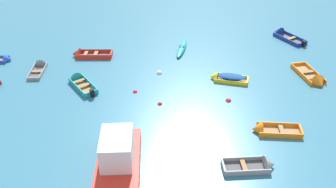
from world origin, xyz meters
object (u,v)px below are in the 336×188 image
object	(u,v)px
rowboat_blue_midfield_right	(3,60)
rowboat_red_cluster_outer	(84,54)
kayak_turquoise_far_right	(182,48)
rowboat_orange_near_camera	(266,130)
mooring_buoy_between_boats_right	(160,104)
rowboat_grey_midfield_left	(40,66)
rowboat_turquoise_back_row_center	(79,81)
rowboat_grey_near_right	(259,165)
mooring_buoy_trailing	(159,73)
rowboat_orange_cluster_inner	(315,80)
rowboat_deep_blue_back_row_left	(282,35)
mooring_buoy_midfield	(135,92)
mooring_buoy_near_foreground	(228,101)
motor_launch_red_far_left	(117,177)
rowboat_yellow_outer_right	(224,77)

from	to	relation	value
rowboat_blue_midfield_right	rowboat_red_cluster_outer	xyz separation A→B (m)	(6.76, -0.04, 0.06)
kayak_turquoise_far_right	rowboat_orange_near_camera	distance (m)	12.39
rowboat_orange_near_camera	mooring_buoy_between_boats_right	bearing A→B (deg)	148.20
rowboat_orange_near_camera	kayak_turquoise_far_right	bearing A→B (deg)	105.36
kayak_turquoise_far_right	rowboat_grey_midfield_left	xyz separation A→B (m)	(-11.90, -1.75, -0.04)
rowboat_turquoise_back_row_center	rowboat_grey_midfield_left	bearing A→B (deg)	139.00
rowboat_grey_near_right	mooring_buoy_trailing	bearing A→B (deg)	111.19
rowboat_orange_cluster_inner	rowboat_deep_blue_back_row_left	bearing A→B (deg)	83.69
kayak_turquoise_far_right	mooring_buoy_midfield	xyz separation A→B (m)	(-4.48, -6.37, -0.17)
rowboat_grey_near_right	mooring_buoy_between_boats_right	size ratio (longest dim) A/B	9.09
rowboat_turquoise_back_row_center	mooring_buoy_midfield	xyz separation A→B (m)	(4.11, -1.74, -0.18)
kayak_turquoise_far_right	rowboat_deep_blue_back_row_left	xyz separation A→B (m)	(10.04, 1.62, -0.01)
rowboat_blue_midfield_right	mooring_buoy_midfield	distance (m)	12.44
rowboat_deep_blue_back_row_left	mooring_buoy_near_foreground	world-z (taller)	rowboat_deep_blue_back_row_left
rowboat_grey_midfield_left	rowboat_orange_near_camera	size ratio (longest dim) A/B	0.92
rowboat_turquoise_back_row_center	motor_launch_red_far_left	bearing A→B (deg)	-75.54
rowboat_orange_cluster_inner	rowboat_yellow_outer_right	bearing A→B (deg)	170.29
mooring_buoy_near_foreground	rowboat_blue_midfield_right	bearing A→B (deg)	154.31
rowboat_red_cluster_outer	motor_launch_red_far_left	bearing A→B (deg)	-80.13
rowboat_grey_near_right	mooring_buoy_between_boats_right	bearing A→B (deg)	124.86
motor_launch_red_far_left	rowboat_deep_blue_back_row_left	xyz separation A→B (m)	(15.88, 16.91, -0.62)
rowboat_blue_midfield_right	mooring_buoy_midfield	xyz separation A→B (m)	(10.75, -6.26, -0.13)
rowboat_yellow_outer_right	mooring_buoy_trailing	world-z (taller)	rowboat_yellow_outer_right
motor_launch_red_far_left	mooring_buoy_near_foreground	size ratio (longest dim) A/B	18.51
kayak_turquoise_far_right	motor_launch_red_far_left	bearing A→B (deg)	-110.93
rowboat_deep_blue_back_row_left	motor_launch_red_far_left	bearing A→B (deg)	-133.21
rowboat_orange_near_camera	rowboat_yellow_outer_right	bearing A→B (deg)	98.08
rowboat_red_cluster_outer	mooring_buoy_trailing	size ratio (longest dim) A/B	8.08
mooring_buoy_near_foreground	mooring_buoy_between_boats_right	bearing A→B (deg)	177.36
rowboat_red_cluster_outer	mooring_buoy_between_boats_right	world-z (taller)	rowboat_red_cluster_outer
mooring_buoy_between_boats_right	mooring_buoy_midfield	bearing A→B (deg)	132.39
rowboat_yellow_outer_right	rowboat_turquoise_back_row_center	xyz separation A→B (m)	(-10.97, 0.94, -0.05)
rowboat_yellow_outer_right	mooring_buoy_near_foreground	size ratio (longest dim) A/B	7.79
motor_launch_red_far_left	rowboat_turquoise_back_row_center	world-z (taller)	motor_launch_red_far_left
kayak_turquoise_far_right	mooring_buoy_midfield	distance (m)	7.79
kayak_turquoise_far_right	mooring_buoy_between_boats_right	bearing A→B (deg)	-109.43
mooring_buoy_trailing	rowboat_grey_midfield_left	bearing A→B (deg)	167.21
rowboat_turquoise_back_row_center	rowboat_yellow_outer_right	bearing A→B (deg)	-4.88
rowboat_grey_near_right	rowboat_red_cluster_outer	size ratio (longest dim) A/B	0.83
rowboat_grey_near_right	rowboat_turquoise_back_row_center	bearing A→B (deg)	135.50
mooring_buoy_trailing	rowboat_grey_near_right	bearing A→B (deg)	-68.81
rowboat_turquoise_back_row_center	mooring_buoy_between_boats_right	world-z (taller)	rowboat_turquoise_back_row_center
rowboat_deep_blue_back_row_left	mooring_buoy_near_foreground	distance (m)	12.86
rowboat_grey_near_right	mooring_buoy_midfield	distance (m)	10.56
mooring_buoy_near_foreground	mooring_buoy_midfield	xyz separation A→B (m)	(-6.40, 1.99, 0.00)
rowboat_orange_cluster_inner	rowboat_yellow_outer_right	xyz separation A→B (m)	(-6.74, 1.15, 0.08)
rowboat_deep_blue_back_row_left	rowboat_yellow_outer_right	distance (m)	10.51
rowboat_grey_near_right	rowboat_blue_midfield_right	bearing A→B (deg)	139.13
kayak_turquoise_far_right	rowboat_yellow_outer_right	bearing A→B (deg)	-66.87
motor_launch_red_far_left	rowboat_red_cluster_outer	bearing A→B (deg)	99.87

